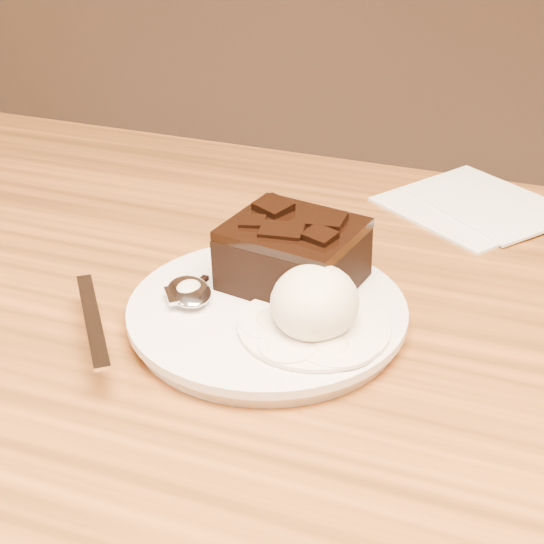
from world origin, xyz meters
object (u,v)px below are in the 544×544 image
(ice_cream_scoop, at_px, (315,302))
(spoon, at_px, (189,294))
(brownie, at_px, (293,258))
(napkin, at_px, (472,204))
(plate, at_px, (267,315))

(ice_cream_scoop, distance_m, spoon, 0.10)
(brownie, relative_size, napkin, 0.67)
(spoon, bearing_deg, brownie, 0.88)
(napkin, bearing_deg, spoon, -121.62)
(brownie, height_order, napkin, brownie)
(brownie, relative_size, spoon, 0.51)
(brownie, xyz_separation_m, napkin, (0.10, 0.22, -0.04))
(plate, relative_size, spoon, 1.13)
(brownie, xyz_separation_m, spoon, (-0.06, -0.05, -0.02))
(plate, xyz_separation_m, ice_cream_scoop, (0.04, -0.02, 0.03))
(plate, bearing_deg, napkin, 66.94)
(plate, distance_m, brownie, 0.05)
(spoon, bearing_deg, plate, -24.95)
(ice_cream_scoop, distance_m, napkin, 0.29)
(brownie, bearing_deg, spoon, -142.02)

